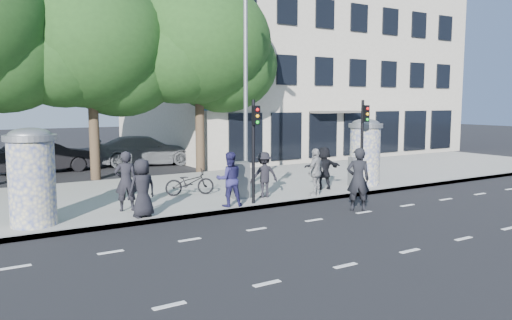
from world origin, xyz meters
TOP-DOWN VIEW (x-y plane):
  - ground at (0.00, 0.00)m, footprint 120.00×120.00m
  - sidewalk at (0.00, 7.50)m, footprint 40.00×8.00m
  - curb at (0.00, 3.55)m, footprint 40.00×0.10m
  - lane_dash_near at (0.00, -2.20)m, footprint 32.00×0.12m
  - lane_dash_far at (0.00, 1.40)m, footprint 32.00×0.12m
  - ad_column_left at (-7.20, 4.50)m, footprint 1.36×1.36m
  - ad_column_right at (5.20, 4.70)m, footprint 1.36×1.36m
  - traffic_pole_near at (-0.60, 3.79)m, footprint 0.22×0.31m
  - traffic_pole_far at (4.20, 3.79)m, footprint 0.22×0.31m
  - street_lamp at (0.80, 6.63)m, footprint 0.25×0.93m
  - tree_near_left at (-3.50, 12.70)m, footprint 6.80×6.80m
  - tree_center at (1.50, 12.30)m, footprint 7.00×7.00m
  - building at (12.00, 19.99)m, footprint 20.30×15.85m
  - ped_a at (-4.37, 3.85)m, footprint 0.92×0.68m
  - ped_b at (-4.51, 4.93)m, footprint 0.74×0.55m
  - ped_c at (-1.50, 3.85)m, footprint 1.00×0.87m
  - ped_d at (0.26, 4.54)m, footprint 1.11×0.74m
  - ped_e at (2.01, 3.85)m, footprint 1.14×0.92m
  - ped_f at (3.08, 4.69)m, footprint 1.59×0.82m
  - man_road at (2.01, 1.70)m, footprint 0.89×0.80m
  - bicycle at (-1.79, 6.27)m, footprint 0.99×1.84m
  - cabinet_left at (-0.52, 4.88)m, footprint 0.67×0.53m
  - cabinet_right at (4.69, 4.63)m, footprint 0.63×0.51m
  - car_mid at (-5.03, 16.33)m, footprint 2.29×4.98m
  - car_right at (0.18, 16.55)m, footprint 3.18×5.85m

SIDE VIEW (x-z plane):
  - ground at x=0.00m, z-range 0.00..0.00m
  - lane_dash_near at x=0.00m, z-range 0.00..0.01m
  - lane_dash_far at x=0.00m, z-range 0.00..0.01m
  - sidewalk at x=0.00m, z-range 0.00..0.15m
  - curb at x=0.00m, z-range -0.01..0.15m
  - bicycle at x=-1.79m, z-range 0.15..1.07m
  - cabinet_right at x=4.69m, z-range 0.15..1.31m
  - cabinet_left at x=-0.52m, z-range 0.15..1.41m
  - car_mid at x=-5.03m, z-range 0.00..1.58m
  - car_right at x=0.18m, z-range 0.00..1.61m
  - ped_d at x=0.26m, z-range 0.15..1.75m
  - ped_f at x=3.08m, z-range 0.15..1.79m
  - ped_e at x=2.01m, z-range 0.15..1.84m
  - ped_a at x=-4.37m, z-range 0.15..1.86m
  - man_road at x=2.01m, z-range 0.00..2.04m
  - ped_c at x=-1.50m, z-range 0.15..1.90m
  - ped_b at x=-4.51m, z-range 0.15..2.00m
  - ad_column_left at x=-7.20m, z-range 0.21..2.86m
  - ad_column_right at x=5.20m, z-range 0.21..2.86m
  - traffic_pole_near at x=-0.60m, z-range 0.53..3.93m
  - traffic_pole_far at x=4.20m, z-range 0.53..3.93m
  - street_lamp at x=0.80m, z-range 0.79..8.79m
  - building at x=12.00m, z-range -0.01..11.99m
  - tree_near_left at x=-3.50m, z-range 1.58..10.55m
  - tree_center at x=1.50m, z-range 1.66..10.96m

